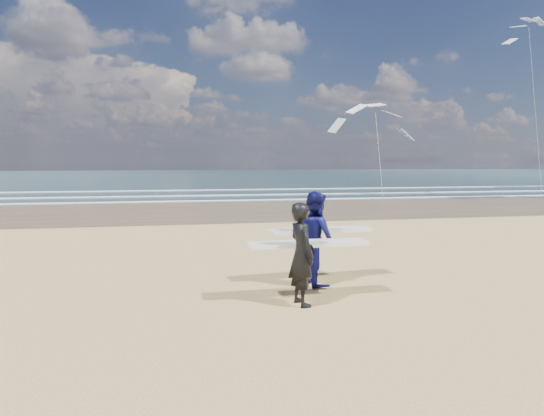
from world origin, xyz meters
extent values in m
cube|color=#473726|center=(20.00, 18.00, 0.01)|extent=(220.00, 12.00, 0.01)
cube|color=#172E33|center=(20.00, 72.00, 0.01)|extent=(220.00, 100.00, 0.02)
cube|color=white|center=(20.00, 22.80, 0.05)|extent=(220.00, 0.50, 0.05)
cube|color=white|center=(20.00, 27.50, 0.05)|extent=(220.00, 0.50, 0.05)
cube|color=white|center=(20.00, 34.00, 0.05)|extent=(220.00, 0.50, 0.05)
imported|color=black|center=(1.07, 0.74, 0.91)|extent=(0.55, 0.73, 1.82)
cube|color=white|center=(1.27, 1.09, 1.03)|extent=(2.21, 0.57, 0.07)
imported|color=#0C0E47|center=(1.71, 2.06, 0.96)|extent=(0.88, 1.05, 1.92)
cube|color=white|center=(1.91, 2.41, 1.07)|extent=(2.24, 0.72, 0.07)
cube|color=slate|center=(12.11, 21.87, 0.05)|extent=(0.12, 0.12, 0.10)
cube|color=slate|center=(30.47, 29.63, 0.05)|extent=(0.12, 0.12, 0.10)
camera|label=1|loc=(-1.08, -7.36, 2.54)|focal=32.00mm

